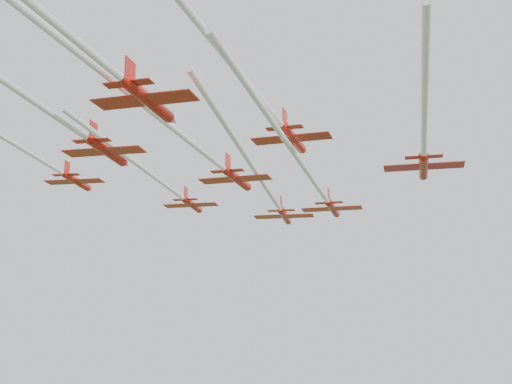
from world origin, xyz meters
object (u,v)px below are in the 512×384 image
(jet_row4_right, at_px, (267,106))
(jet_trail_solo, at_px, (72,36))
(jet_row3_right, at_px, (424,143))
(jet_row4_left, at_px, (58,118))
(jet_row2_right, at_px, (313,180))
(jet_lead, at_px, (269,192))
(jet_row3_left, at_px, (24,150))
(jet_row3_mid, at_px, (193,144))
(jet_row2_left, at_px, (169,188))

(jet_row4_right, relative_size, jet_trail_solo, 0.82)
(jet_row3_right, xyz_separation_m, jet_row4_left, (-32.75, -19.57, -0.19))
(jet_row4_left, bearing_deg, jet_row2_right, 47.47)
(jet_lead, height_order, jet_row2_right, jet_lead)
(jet_lead, relative_size, jet_row4_right, 1.52)
(jet_row3_left, height_order, jet_row3_right, jet_row3_left)
(jet_row3_mid, distance_m, jet_row4_left, 15.86)
(jet_row2_left, bearing_deg, jet_row4_left, -92.28)
(jet_row2_left, xyz_separation_m, jet_row3_right, (34.95, -10.68, -0.11))
(jet_row2_right, height_order, jet_row3_mid, jet_row3_mid)
(jet_row4_right, bearing_deg, jet_row3_right, 53.91)
(jet_row3_left, bearing_deg, jet_row3_mid, -3.15)
(jet_row3_right, bearing_deg, jet_trail_solo, -125.31)
(jet_lead, height_order, jet_row3_right, jet_lead)
(jet_row3_mid, relative_size, jet_row4_right, 1.42)
(jet_row3_right, bearing_deg, jet_row3_mid, -171.13)
(jet_row4_left, bearing_deg, jet_row3_left, 130.74)
(jet_row2_left, distance_m, jet_row4_right, 36.25)
(jet_row2_left, distance_m, jet_row3_left, 21.20)
(jet_lead, bearing_deg, jet_row3_left, -135.95)
(jet_lead, bearing_deg, jet_row4_right, -81.81)
(jet_row4_left, bearing_deg, jet_row3_mid, 52.69)
(jet_row2_right, relative_size, jet_row4_right, 1.41)
(jet_lead, bearing_deg, jet_row3_mid, -100.51)
(jet_row3_left, height_order, jet_row4_left, jet_row3_left)
(jet_row2_left, xyz_separation_m, jet_row2_right, (21.24, -4.87, -1.75))
(jet_row2_right, relative_size, jet_row4_left, 1.24)
(jet_row2_right, distance_m, jet_row3_right, 14.98)
(jet_row4_left, height_order, jet_trail_solo, jet_row4_left)
(jet_lead, xyz_separation_m, jet_trail_solo, (2.45, -55.74, -1.75))
(jet_row2_right, distance_m, jet_row4_left, 31.76)
(jet_row3_right, height_order, jet_trail_solo, jet_row3_right)
(jet_row4_left, relative_size, jet_trail_solo, 0.93)
(jet_row3_left, xyz_separation_m, jet_row3_right, (44.87, 8.03, -1.06))
(jet_lead, relative_size, jet_trail_solo, 1.24)
(jet_row3_mid, xyz_separation_m, jet_row4_left, (-8.32, -13.49, -0.60))
(jet_row3_mid, relative_size, jet_row3_right, 1.34)
(jet_row2_right, height_order, jet_trail_solo, jet_trail_solo)
(jet_row4_left, distance_m, jet_row4_right, 20.47)
(jet_row3_left, xyz_separation_m, jet_row3_mid, (20.44, 1.95, -0.64))
(jet_lead, relative_size, jet_row2_left, 1.42)
(jet_trail_solo, bearing_deg, jet_row4_right, 62.83)
(jet_row3_left, height_order, jet_row4_right, jet_row3_left)
(jet_row3_left, height_order, jet_trail_solo, jet_row3_left)
(jet_row3_left, bearing_deg, jet_row2_right, 15.36)
(jet_row3_left, relative_size, jet_trail_solo, 1.04)
(jet_row4_right, bearing_deg, jet_row3_mid, 135.02)
(jet_trail_solo, bearing_deg, jet_row2_right, 78.09)
(jet_row2_right, bearing_deg, jet_row4_left, -130.61)
(jet_lead, height_order, jet_trail_solo, jet_lead)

